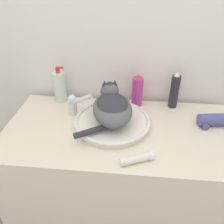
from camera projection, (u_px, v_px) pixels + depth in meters
wall_back at (126, 35)px, 1.27m from camera, size 8.00×0.05×2.40m
vanity_counter at (119, 185)px, 1.41m from camera, size 1.16×0.59×0.83m
sink_basin at (112, 122)px, 1.20m from camera, size 0.39×0.39×0.04m
cat at (112, 106)px, 1.16m from camera, size 0.29×0.34×0.16m
faucet at (75, 103)px, 1.25m from camera, size 0.14×0.08×0.15m
spray_bottle_trigger at (137, 91)px, 1.33m from camera, size 0.06×0.06×0.19m
hairspray_can_black at (174, 91)px, 1.31m from camera, size 0.05×0.05×0.21m
soap_pump_bottle at (60, 87)px, 1.37m from camera, size 0.07×0.07×0.22m
cream_tube at (138, 159)px, 0.99m from camera, size 0.15×0.09×0.04m
hair_dryer at (214, 120)px, 1.20m from camera, size 0.19×0.10×0.06m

